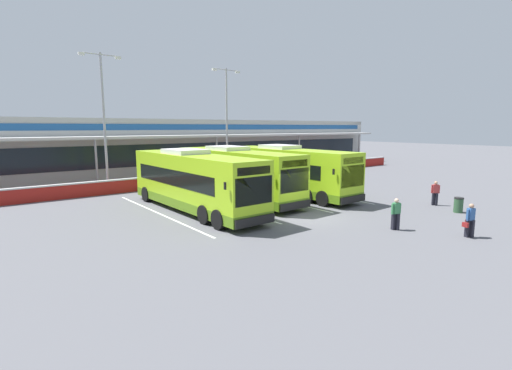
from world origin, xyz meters
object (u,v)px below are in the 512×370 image
coach_bus_leftmost (194,182)px  litter_bin (458,205)px  pedestrian_child (396,213)px  lamp_post_centre (227,116)px  coach_bus_centre (288,171)px  pedestrian_with_handbag (470,220)px  pedestrian_in_dark_coat (435,192)px  coach_bus_left_centre (235,175)px  lamp_post_west (104,113)px

coach_bus_leftmost → litter_bin: bearing=-39.9°
pedestrian_child → lamp_post_centre: 23.37m
coach_bus_centre → pedestrian_with_handbag: 13.65m
coach_bus_leftmost → pedestrian_in_dark_coat: bearing=-32.4°
coach_bus_left_centre → litter_bin: coach_bus_left_centre is taller
pedestrian_with_handbag → pedestrian_in_dark_coat: (5.88, 4.58, 0.02)m
coach_bus_leftmost → coach_bus_left_centre: same height
pedestrian_child → lamp_post_centre: size_ratio=0.15×
coach_bus_centre → lamp_post_centre: bearing=79.7°
coach_bus_left_centre → lamp_post_centre: size_ratio=1.11×
coach_bus_left_centre → lamp_post_west: (-5.93, 10.10, 4.50)m
pedestrian_with_handbag → pedestrian_child: size_ratio=1.00×
coach_bus_left_centre → pedestrian_with_handbag: 14.89m
coach_bus_centre → coach_bus_leftmost: bearing=-176.4°
coach_bus_centre → lamp_post_west: size_ratio=1.11×
coach_bus_centre → lamp_post_centre: 12.55m
pedestrian_with_handbag → coach_bus_leftmost: bearing=119.8°
lamp_post_centre → pedestrian_with_handbag: bearing=-96.9°
pedestrian_child → lamp_post_west: bearing=109.5°
pedestrian_in_dark_coat → pedestrian_child: bearing=-167.1°
coach_bus_centre → pedestrian_in_dark_coat: bearing=-61.2°
coach_bus_centre → pedestrian_in_dark_coat: (4.95, -9.01, -0.91)m
coach_bus_left_centre → pedestrian_in_dark_coat: coach_bus_left_centre is taller
pedestrian_child → lamp_post_centre: lamp_post_centre is taller
coach_bus_leftmost → pedestrian_child: bearing=-60.0°
lamp_post_centre → pedestrian_in_dark_coat: bearing=-82.1°
pedestrian_with_handbag → litter_bin: pedestrian_with_handbag is taller
pedestrian_child → pedestrian_in_dark_coat: bearing=12.9°
coach_bus_leftmost → lamp_post_west: (-1.80, 11.52, 4.50)m
lamp_post_west → coach_bus_left_centre: bearing=-59.6°
coach_bus_centre → lamp_post_west: bearing=132.9°
coach_bus_leftmost → pedestrian_with_handbag: 15.07m
coach_bus_centre → litter_bin: (4.02, -10.93, -1.32)m
coach_bus_left_centre → coach_bus_centre: same height
coach_bus_left_centre → lamp_post_west: 12.55m
pedestrian_with_handbag → lamp_post_centre: (3.02, 25.12, 5.43)m
coach_bus_centre → lamp_post_west: 15.66m
lamp_post_west → lamp_post_centre: 12.32m
pedestrian_with_handbag → coach_bus_centre: bearing=86.1°
pedestrian_child → litter_bin: pedestrian_child is taller
pedestrian_child → lamp_post_west: 23.67m
coach_bus_leftmost → pedestrian_in_dark_coat: size_ratio=7.52×
pedestrian_child → coach_bus_left_centre: bearing=98.7°
coach_bus_leftmost → pedestrian_child: (5.89, -10.19, -0.91)m
coach_bus_left_centre → pedestrian_child: coach_bus_left_centre is taller
pedestrian_with_handbag → lamp_post_centre: 25.88m
pedestrian_child → litter_bin: 6.55m
lamp_post_centre → litter_bin: bearing=-85.1°
pedestrian_with_handbag → litter_bin: size_ratio=1.74×
coach_bus_centre → pedestrian_with_handbag: bearing=-93.9°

